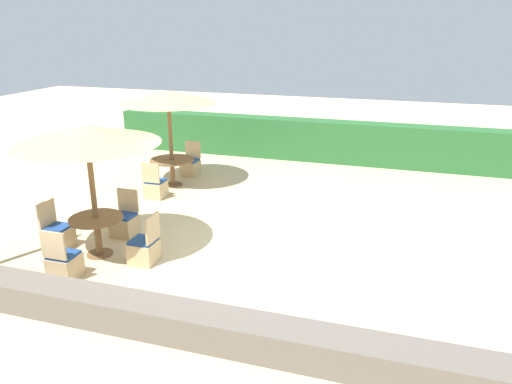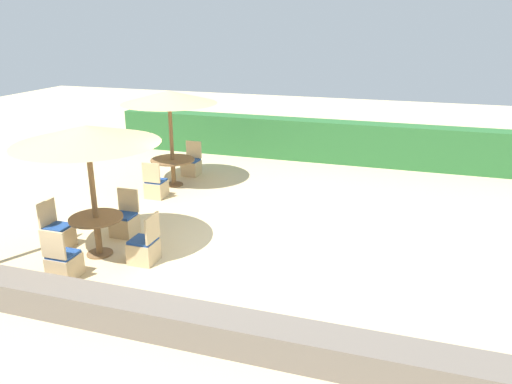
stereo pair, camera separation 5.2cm
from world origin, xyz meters
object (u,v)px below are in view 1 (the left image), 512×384
object	(u,v)px
round_table_front_left	(97,226)
patio_chair_front_left_north	(125,223)
round_table_back_left	(172,164)
patio_chair_front_left_south	(64,264)
patio_chair_front_left_west	(58,235)
parasol_back_left	(168,98)
patio_chair_back_left_north	(191,166)
patio_chair_front_left_east	(145,249)
parasol_front_left	(87,135)
patio_chair_back_left_south	(155,187)

from	to	relation	value
round_table_front_left	patio_chair_front_left_north	xyz separation A→B (m)	(-0.03, 0.94, -0.31)
round_table_back_left	patio_chair_front_left_south	bearing A→B (deg)	-84.15
round_table_back_left	patio_chair_front_left_west	distance (m)	4.19
parasol_back_left	round_table_front_left	world-z (taller)	parasol_back_left
patio_chair_front_left_south	patio_chair_front_left_west	bearing A→B (deg)	132.25
round_table_back_left	patio_chair_back_left_north	bearing A→B (deg)	86.71
patio_chair_front_left_west	patio_chair_front_left_east	distance (m)	1.90
patio_chair_front_left_west	patio_chair_front_left_east	size ratio (longest dim) A/B	1.00
patio_chair_back_left_north	round_table_front_left	bearing A→B (deg)	95.56
parasol_front_left	patio_chair_front_left_east	xyz separation A→B (m)	(0.97, -0.02, -2.01)
parasol_back_left	patio_chair_front_left_west	xyz separation A→B (m)	(-0.36, -4.16, -2.06)
parasol_back_left	patio_chair_front_left_south	size ratio (longest dim) A/B	2.68
patio_chair_front_left_north	patio_chair_front_left_east	size ratio (longest dim) A/B	1.00
patio_chair_front_left_north	patio_chair_front_left_east	distance (m)	1.39
patio_chair_back_left_south	parasol_front_left	world-z (taller)	parasol_front_left
patio_chair_back_left_north	patio_chair_front_left_west	world-z (taller)	same
parasol_front_left	patio_chair_front_left_north	size ratio (longest dim) A/B	2.74
patio_chair_front_left_east	patio_chair_front_left_south	distance (m)	1.37
patio_chair_front_left_east	patio_chair_front_left_south	bearing A→B (deg)	132.45
parasol_back_left	patio_chair_back_left_north	size ratio (longest dim) A/B	2.68
patio_chair_back_left_north	patio_chair_front_left_west	bearing A→B (deg)	85.37
patio_chair_front_left_west	patio_chair_front_left_east	bearing A→B (deg)	88.49
round_table_front_left	round_table_back_left	bearing A→B (deg)	97.67
patio_chair_back_left_south	patio_chair_front_left_west	xyz separation A→B (m)	(-0.40, -3.14, 0.00)
parasol_back_left	parasol_front_left	distance (m)	4.23
round_table_front_left	patio_chair_front_left_east	size ratio (longest dim) A/B	1.05
patio_chair_front_left_west	patio_chair_front_left_east	world-z (taller)	same
parasol_back_left	patio_chair_back_left_south	size ratio (longest dim) A/B	2.68
patio_chair_back_left_north	patio_chair_front_left_east	bearing A→B (deg)	105.83
parasol_back_left	patio_chair_front_left_north	size ratio (longest dim) A/B	2.68
parasol_back_left	round_table_back_left	distance (m)	1.75
patio_chair_back_left_south	round_table_back_left	bearing A→B (deg)	92.09
patio_chair_front_left_south	parasol_front_left	bearing A→B (deg)	87.68
round_table_front_left	patio_chair_front_left_north	world-z (taller)	patio_chair_front_left_north
parasol_back_left	patio_chair_back_left_north	distance (m)	2.29
patio_chair_front_left_west	round_table_back_left	bearing A→B (deg)	175.05
patio_chair_back_left_north	parasol_front_left	distance (m)	5.60
patio_chair_back_left_north	patio_chair_front_left_south	world-z (taller)	same
parasol_front_left	patio_chair_front_left_west	distance (m)	2.22
patio_chair_back_left_south	patio_chair_back_left_north	bearing A→B (deg)	89.41
round_table_back_left	patio_chair_front_left_east	world-z (taller)	patio_chair_front_left_east
round_table_back_left	round_table_front_left	xyz separation A→B (m)	(0.56, -4.19, -0.00)
patio_chair_front_left_east	patio_chair_front_left_south	size ratio (longest dim) A/B	1.00
round_table_back_left	patio_chair_back_left_south	size ratio (longest dim) A/B	1.24
patio_chair_front_left_south	patio_chair_front_left_east	bearing A→B (deg)	42.45
patio_chair_back_left_south	patio_chair_front_left_west	bearing A→B (deg)	-97.21
parasol_front_left	patio_chair_front_left_north	distance (m)	2.22
patio_chair_front_left_north	patio_chair_front_left_west	bearing A→B (deg)	45.46
round_table_back_left	parasol_front_left	xyz separation A→B (m)	(0.56, -4.19, 1.70)
patio_chair_back_left_north	patio_chair_back_left_south	distance (m)	2.03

